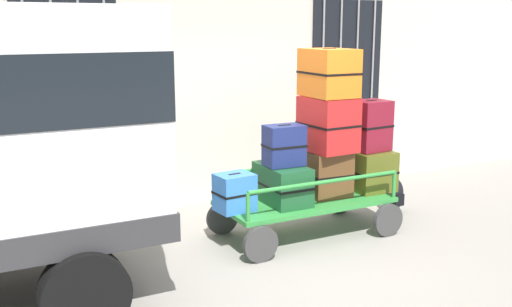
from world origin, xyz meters
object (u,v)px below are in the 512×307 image
backpack (394,195)px  suitcase_center_middle (328,124)px  suitcase_midright_middle (370,126)px  suitcase_midleft_bottom (282,184)px  suitcase_center_bottom (328,174)px  suitcase_left_bottom (235,192)px  suitcase_midleft_middle (284,145)px  luggage_cart (305,206)px  suitcase_center_top (329,73)px  suitcase_midright_bottom (369,170)px

backpack → suitcase_center_middle: bearing=-170.3°
suitcase_center_middle → backpack: (1.22, 0.21, -1.07)m
suitcase_center_middle → suitcase_midright_middle: size_ratio=1.05×
suitcase_midleft_bottom → suitcase_center_bottom: size_ratio=1.33×
suitcase_left_bottom → suitcase_midleft_middle: size_ratio=0.93×
suitcase_midright_middle → backpack: suitcase_midright_middle is taller
suitcase_midright_middle → backpack: bearing=19.2°
suitcase_left_bottom → suitcase_midleft_bottom: 0.61m
luggage_cart → suitcase_center_top: size_ratio=3.26×
suitcase_midleft_bottom → backpack: suitcase_midleft_bottom is taller
suitcase_midright_bottom → backpack: (0.61, 0.22, -0.46)m
luggage_cart → suitcase_left_bottom: bearing=-178.9°
suitcase_left_bottom → suitcase_midright_middle: 1.91m
suitcase_midright_bottom → suitcase_midleft_bottom: bearing=-180.0°
suitcase_center_middle → backpack: bearing=9.7°
suitcase_midleft_bottom → suitcase_center_bottom: bearing=-1.3°
suitcase_left_bottom → suitcase_center_middle: 1.37m
suitcase_center_middle → suitcase_center_top: 0.58m
suitcase_midleft_bottom → suitcase_center_middle: suitcase_center_middle is taller
suitcase_center_middle → suitcase_center_top: (-0.00, 0.01, 0.58)m
suitcase_midright_bottom → backpack: size_ratio=1.30×
luggage_cart → suitcase_left_bottom: (-0.91, -0.02, 0.29)m
suitcase_center_top → suitcase_midright_middle: suitcase_center_top is taller
suitcase_midright_middle → suitcase_left_bottom: bearing=-179.1°
suitcase_midleft_bottom → suitcase_center_bottom: (0.60, -0.01, 0.05)m
luggage_cart → suitcase_center_bottom: size_ratio=3.80×
suitcase_left_bottom → suitcase_midright_bottom: (1.81, 0.03, 0.04)m
suitcase_left_bottom → suitcase_center_bottom: suitcase_center_bottom is taller
luggage_cart → suitcase_center_middle: 0.98m
luggage_cart → suitcase_center_top: (0.30, 0.03, 1.52)m
suitcase_center_top → backpack: bearing=9.1°
suitcase_midleft_middle → suitcase_midright_bottom: 1.28m
suitcase_midleft_bottom → suitcase_left_bottom: bearing=-177.5°
suitcase_midleft_middle → suitcase_midright_bottom: suitcase_midleft_middle is taller
suitcase_center_bottom → suitcase_center_top: bearing=90.0°
suitcase_center_middle → suitcase_midright_middle: suitcase_center_middle is taller
suitcase_left_bottom → suitcase_center_middle: bearing=1.6°
suitcase_midleft_middle → suitcase_center_bottom: suitcase_midleft_middle is taller
suitcase_midright_bottom → suitcase_center_bottom: bearing=-178.7°
luggage_cart → suitcase_midright_bottom: 0.96m
luggage_cart → suitcase_midleft_bottom: size_ratio=2.87×
suitcase_center_middle → suitcase_center_top: suitcase_center_top is taller
suitcase_center_top → suitcase_midleft_bottom: bearing=-178.1°
luggage_cart → suitcase_center_middle: (0.30, 0.02, 0.94)m
suitcase_midleft_middle → backpack: 2.04m
luggage_cart → suitcase_midright_bottom: (0.91, 0.01, 0.33)m
suitcase_left_bottom → suitcase_midleft_middle: suitcase_midleft_middle is taller
suitcase_midleft_middle → suitcase_midright_middle: suitcase_midright_middle is taller
suitcase_left_bottom → suitcase_midleft_bottom: suitcase_midleft_bottom is taller
suitcase_left_bottom → suitcase_center_top: 1.73m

